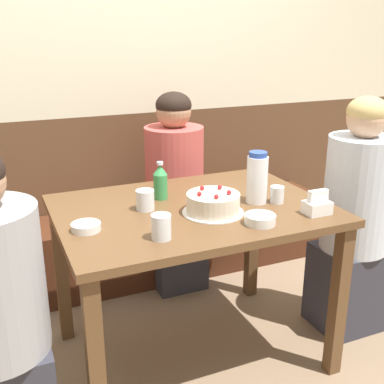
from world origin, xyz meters
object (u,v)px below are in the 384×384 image
at_px(birthday_cake, 213,204).
at_px(glass_water_tall, 161,227).
at_px(bowl_soup_white, 260,219).
at_px(person_teal_shirt, 175,195).
at_px(glass_tumbler_short, 145,200).
at_px(soju_bottle, 160,181).
at_px(napkin_holder, 317,205).
at_px(bowl_rice_small, 86,227).
at_px(bench_seat, 140,246).
at_px(water_pitcher, 257,178).
at_px(person_grey_tee, 355,223).
at_px(glass_shot_small, 277,195).

relative_size(birthday_cake, glass_water_tall, 2.75).
xyz_separation_m(bowl_soup_white, person_teal_shirt, (0.01, 0.98, -0.21)).
distance_m(birthday_cake, glass_tumbler_short, 0.29).
height_order(soju_bottle, napkin_holder, soju_bottle).
xyz_separation_m(soju_bottle, bowl_rice_small, (-0.39, -0.24, -0.07)).
relative_size(bench_seat, water_pitcher, 10.63).
height_order(bowl_soup_white, bowl_rice_small, bowl_soup_white).
distance_m(birthday_cake, bowl_rice_small, 0.54).
distance_m(glass_tumbler_short, person_grey_tee, 1.09).
relative_size(water_pitcher, napkin_holder, 2.13).
height_order(soju_bottle, glass_water_tall, soju_bottle).
bearing_deg(bench_seat, water_pitcher, -72.11).
relative_size(water_pitcher, person_teal_shirt, 0.20).
bearing_deg(bench_seat, bowl_soup_white, -81.35).
xyz_separation_m(water_pitcher, bowl_soup_white, (-0.12, -0.23, -0.09)).
bearing_deg(person_teal_shirt, glass_shot_small, 13.25).
bearing_deg(person_teal_shirt, napkin_holder, 15.23).
height_order(napkin_holder, bowl_rice_small, napkin_holder).
relative_size(bowl_soup_white, glass_water_tall, 1.32).
height_order(bowl_soup_white, glass_tumbler_short, glass_tumbler_short).
bearing_deg(person_grey_tee, bowl_rice_small, -0.71).
bearing_deg(glass_water_tall, soju_bottle, 70.43).
bearing_deg(person_teal_shirt, person_grey_tee, 40.41).
bearing_deg(bowl_rice_small, glass_shot_small, -1.57).
relative_size(soju_bottle, person_grey_tee, 0.14).
xyz_separation_m(birthday_cake, glass_tumbler_short, (-0.25, 0.15, 0.00)).
distance_m(napkin_holder, glass_tumbler_short, 0.73).
xyz_separation_m(water_pitcher, person_teal_shirt, (-0.10, 0.75, -0.31)).
bearing_deg(bench_seat, glass_water_tall, -102.47).
xyz_separation_m(napkin_holder, bowl_soup_white, (-0.28, -0.00, -0.02)).
distance_m(napkin_holder, person_teal_shirt, 1.04).
relative_size(soju_bottle, glass_water_tall, 1.84).
xyz_separation_m(bench_seat, glass_water_tall, (-0.24, -1.10, 0.60)).
xyz_separation_m(bowl_soup_white, glass_shot_small, (0.20, 0.19, 0.02)).
bearing_deg(napkin_holder, soju_bottle, 140.57).
bearing_deg(bowl_rice_small, glass_tumbler_short, 23.98).
xyz_separation_m(bench_seat, birthday_cake, (0.05, -0.94, 0.59)).
distance_m(bench_seat, glass_tumbler_short, 1.00).
xyz_separation_m(soju_bottle, person_grey_tee, (0.94, -0.25, -0.26)).
xyz_separation_m(glass_water_tall, person_grey_tee, (1.09, 0.17, -0.23)).
distance_m(water_pitcher, bowl_soup_white, 0.27).
relative_size(bench_seat, soju_bottle, 14.16).
height_order(glass_shot_small, person_grey_tee, person_grey_tee).
height_order(water_pitcher, person_grey_tee, person_grey_tee).
distance_m(water_pitcher, glass_shot_small, 0.12).
relative_size(person_teal_shirt, person_grey_tee, 0.97).
bearing_deg(glass_shot_small, bowl_rice_small, 178.43).
xyz_separation_m(water_pitcher, bowl_rice_small, (-0.77, -0.02, -0.10)).
bearing_deg(soju_bottle, napkin_holder, -39.43).
xyz_separation_m(water_pitcher, soju_bottle, (-0.38, 0.22, -0.03)).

